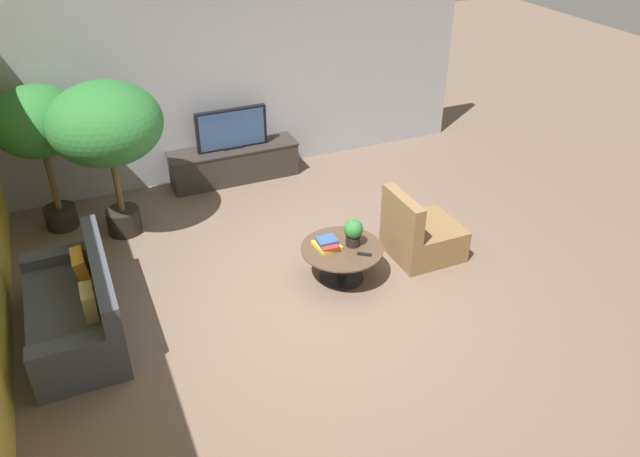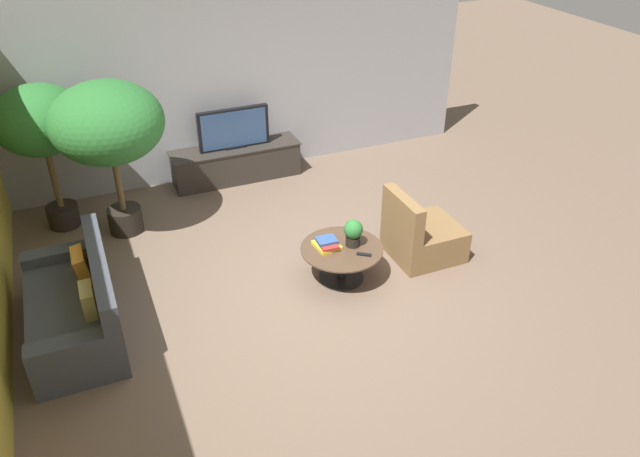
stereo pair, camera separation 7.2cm
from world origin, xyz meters
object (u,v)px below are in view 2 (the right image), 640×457
(armchair_wicker, at_px, (421,236))
(potted_plant_tabletop, at_px, (353,232))
(media_console, at_px, (236,163))
(potted_palm_corner, at_px, (108,126))
(television, at_px, (234,129))
(couch_by_wall, at_px, (77,309))
(coffee_table, at_px, (342,257))
(potted_palm_tall, at_px, (41,125))

(armchair_wicker, height_order, potted_plant_tabletop, armchair_wicker)
(media_console, bearing_deg, potted_plant_tabletop, -79.67)
(potted_plant_tabletop, bearing_deg, potted_palm_corner, 138.10)
(potted_palm_corner, height_order, potted_plant_tabletop, potted_palm_corner)
(television, xyz_separation_m, couch_by_wall, (-2.45, -2.67, -0.52))
(media_console, height_order, potted_palm_corner, potted_palm_corner)
(coffee_table, bearing_deg, media_console, 97.60)
(coffee_table, distance_m, armchair_wicker, 1.07)
(couch_by_wall, xyz_separation_m, potted_plant_tabletop, (2.98, -0.21, 0.30))
(couch_by_wall, relative_size, potted_palm_corner, 0.90)
(television, xyz_separation_m, potted_palm_corner, (-1.73, -0.85, 0.64))
(media_console, relative_size, potted_palm_corner, 0.96)
(television, xyz_separation_m, potted_plant_tabletop, (0.53, -2.88, -0.21))
(potted_palm_tall, relative_size, potted_plant_tabletop, 5.95)
(television, relative_size, coffee_table, 1.11)
(media_console, distance_m, armchair_wicker, 3.18)
(television, distance_m, couch_by_wall, 3.66)
(armchair_wicker, bearing_deg, potted_palm_tall, 58.19)
(coffee_table, relative_size, potted_palm_corner, 0.47)
(potted_plant_tabletop, bearing_deg, couch_by_wall, 175.99)
(television, xyz_separation_m, potted_palm_tall, (-2.47, -0.40, 0.61))
(media_console, distance_m, potted_palm_corner, 2.27)
(potted_palm_corner, bearing_deg, potted_palm_tall, 147.94)
(media_console, height_order, television, television)
(television, xyz_separation_m, coffee_table, (0.39, -2.89, -0.51))
(couch_by_wall, xyz_separation_m, potted_palm_corner, (0.72, 1.82, 1.16))
(media_console, bearing_deg, potted_palm_tall, -170.82)
(couch_by_wall, bearing_deg, media_console, 137.49)
(potted_palm_tall, distance_m, potted_plant_tabletop, 3.97)
(armchair_wicker, xyz_separation_m, potted_palm_tall, (-3.92, 2.43, 1.13))
(couch_by_wall, height_order, potted_plant_tabletop, couch_by_wall)
(coffee_table, bearing_deg, potted_plant_tabletop, 3.18)
(armchair_wicker, relative_size, potted_palm_corner, 0.44)
(potted_palm_tall, height_order, potted_palm_corner, potted_palm_corner)
(armchair_wicker, bearing_deg, potted_plant_tabletop, 93.22)
(couch_by_wall, height_order, potted_palm_tall, potted_palm_tall)
(coffee_table, xyz_separation_m, potted_palm_corner, (-2.12, 2.04, 1.16))
(coffee_table, height_order, armchair_wicker, armchair_wicker)
(couch_by_wall, distance_m, potted_plant_tabletop, 3.00)
(potted_palm_corner, relative_size, potted_plant_tabletop, 6.22)
(media_console, relative_size, couch_by_wall, 1.06)
(armchair_wicker, bearing_deg, media_console, 27.24)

